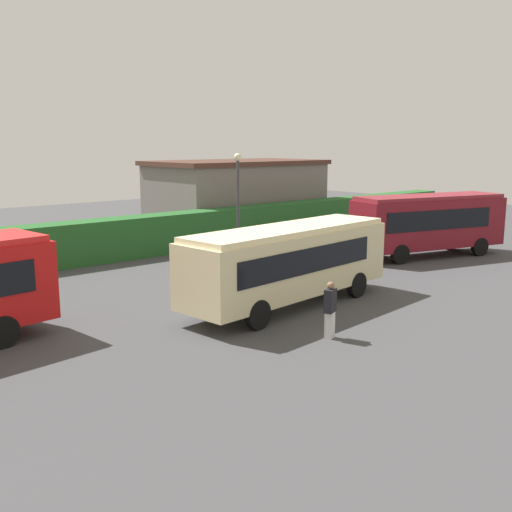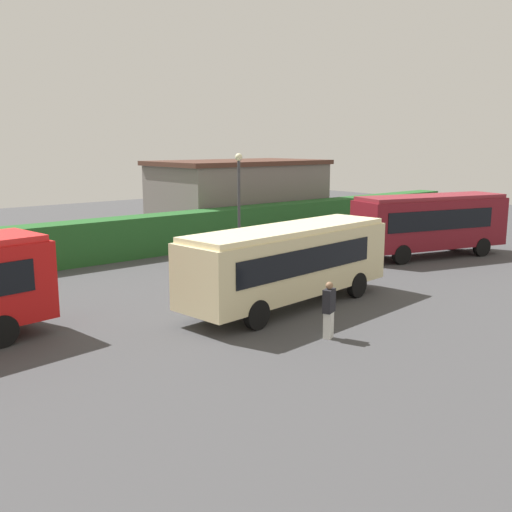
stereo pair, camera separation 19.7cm
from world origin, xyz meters
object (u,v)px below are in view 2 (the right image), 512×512
object	(u,v)px
bus_maroon	(430,222)
bus_cream	(289,260)
lamppost	(239,197)
person_right	(329,309)

from	to	relation	value
bus_maroon	bus_cream	bearing A→B (deg)	-153.56
bus_cream	bus_maroon	distance (m)	12.73
bus_cream	lamppost	world-z (taller)	lamppost
bus_cream	person_right	bearing A→B (deg)	-120.37
bus_cream	lamppost	distance (m)	7.55
person_right	bus_maroon	bearing A→B (deg)	-89.10
bus_maroon	lamppost	xyz separation A→B (m)	(-9.49, 4.47, 1.57)
bus_cream	person_right	world-z (taller)	bus_cream
bus_maroon	person_right	world-z (taller)	bus_maroon
bus_cream	lamppost	xyz separation A→B (m)	(3.04, 6.69, 1.72)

